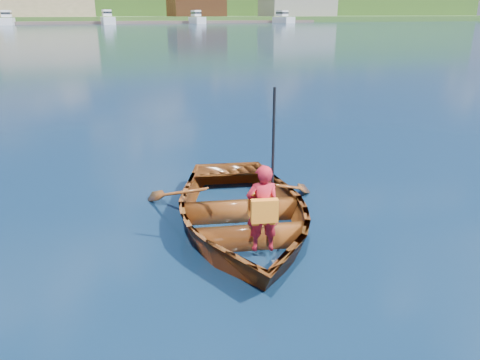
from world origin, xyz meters
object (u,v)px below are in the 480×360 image
(dock, at_px, (102,23))
(marina_yachts, at_px, (39,19))
(rowboat, at_px, (241,211))
(child_paddler, at_px, (263,208))

(dock, bearing_deg, marina_yachts, -164.96)
(rowboat, bearing_deg, dock, 86.15)
(rowboat, height_order, marina_yachts, marina_yachts)
(rowboat, distance_m, marina_yachts, 143.97)
(rowboat, bearing_deg, child_paddler, -92.54)
(child_paddler, bearing_deg, rowboat, 87.46)
(dock, bearing_deg, child_paddler, -93.84)
(marina_yachts, bearing_deg, child_paddler, -87.06)
(marina_yachts, bearing_deg, rowboat, -87.02)
(child_paddler, relative_size, marina_yachts, 0.01)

